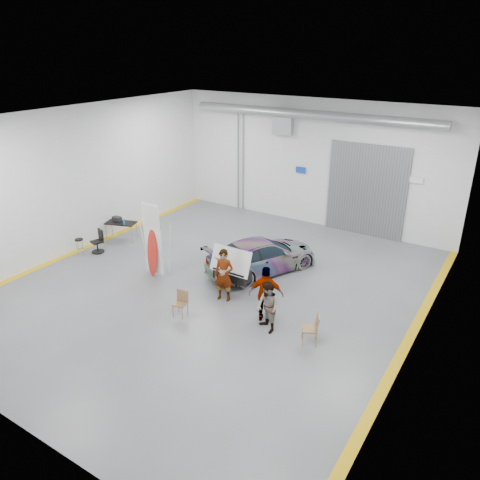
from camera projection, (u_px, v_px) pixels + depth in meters
The scene contains 13 objects.
ground at pixel (215, 287), 17.16m from camera, with size 16.00×16.00×0.00m, color #57595E.
room_shell at pixel (253, 166), 17.18m from camera, with size 14.02×16.18×6.01m.
sedan_car at pixel (262, 255), 18.11m from camera, with size 1.87×4.59×1.33m, color white.
person_a at pixel (224, 275), 15.96m from camera, with size 0.68×0.45×1.88m, color brown.
person_b at pixel (268, 307), 14.23m from camera, with size 0.81×0.62×1.67m, color teal.
person_c at pixel (266, 294), 14.74m from camera, with size 1.09×0.45×1.89m, color #9F6B35.
surfboard_display at pixel (153, 246), 17.53m from camera, with size 0.87×0.26×3.07m.
folding_chair_near at pixel (180, 308), 15.25m from camera, with size 0.46×0.48×0.85m.
folding_chair_far at pixel (309, 334), 13.83m from camera, with size 0.61×0.75×0.98m.
shop_stool at pixel (80, 247), 19.66m from camera, with size 0.35×0.35×0.69m.
work_table at pixel (120, 222), 20.97m from camera, with size 1.48×1.07×1.09m.
office_chair at pixel (98, 242), 19.85m from camera, with size 0.54×0.57×0.99m.
trunk_lid at pixel (233, 258), 16.25m from camera, with size 1.55×0.94×0.04m, color silver.
Camera 1 is at (8.90, -12.29, 8.25)m, focal length 35.00 mm.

